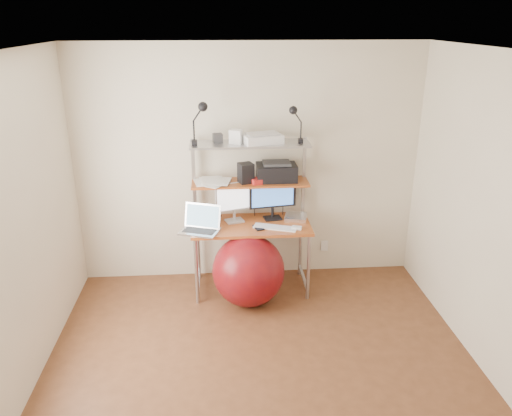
% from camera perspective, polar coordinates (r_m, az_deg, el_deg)
% --- Properties ---
extents(room, '(3.60, 3.60, 3.60)m').
position_cam_1_polar(room, '(3.56, 0.96, -3.26)').
color(room, brown).
rests_on(room, ground).
extents(computer_desk, '(1.20, 0.60, 1.57)m').
position_cam_1_polar(computer_desk, '(5.05, -0.62, 0.70)').
color(computer_desk, '#AE5221').
rests_on(computer_desk, ground).
extents(desktop, '(1.20, 0.60, 0.00)m').
position_cam_1_polar(desktop, '(5.08, -0.57, -1.83)').
color(desktop, '#AE5221').
rests_on(desktop, computer_desk).
extents(mid_shelf, '(1.18, 0.34, 0.00)m').
position_cam_1_polar(mid_shelf, '(5.05, -0.68, 3.04)').
color(mid_shelf, '#AE5221').
rests_on(mid_shelf, computer_desk).
extents(top_shelf, '(1.18, 0.34, 0.00)m').
position_cam_1_polar(top_shelf, '(4.94, -0.70, 7.45)').
color(top_shelf, '#ABABAF').
rests_on(top_shelf, computer_desk).
extents(floor, '(3.60, 3.60, 0.00)m').
position_cam_1_polar(floor, '(4.23, 0.85, -18.89)').
color(floor, brown).
rests_on(floor, ground).
extents(wall_outlet, '(0.08, 0.01, 0.12)m').
position_cam_1_polar(wall_outlet, '(5.68, 7.82, -4.30)').
color(wall_outlet, white).
rests_on(wall_outlet, room).
extents(monitor_silver, '(0.39, 0.19, 0.44)m').
position_cam_1_polar(monitor_silver, '(5.07, -2.52, 0.98)').
color(monitor_silver, '#BCBCC1').
rests_on(monitor_silver, desktop).
extents(monitor_black, '(0.49, 0.16, 0.49)m').
position_cam_1_polar(monitor_black, '(5.13, 1.92, 1.38)').
color(monitor_black, black).
rests_on(monitor_black, desktop).
extents(laptop, '(0.45, 0.40, 0.32)m').
position_cam_1_polar(laptop, '(4.93, -6.29, -1.97)').
color(laptop, silver).
rests_on(laptop, desktop).
extents(keyboard, '(0.45, 0.26, 0.01)m').
position_cam_1_polar(keyboard, '(4.98, 2.21, -2.24)').
color(keyboard, white).
rests_on(keyboard, desktop).
extents(mouse, '(0.11, 0.08, 0.03)m').
position_cam_1_polar(mouse, '(4.97, 4.69, -2.27)').
color(mouse, white).
rests_on(mouse, desktop).
extents(mac_mini, '(0.27, 0.27, 0.04)m').
position_cam_1_polar(mac_mini, '(5.21, 4.57, -1.05)').
color(mac_mini, silver).
rests_on(mac_mini, desktop).
extents(phone, '(0.12, 0.16, 0.01)m').
position_cam_1_polar(phone, '(4.97, 0.27, -2.25)').
color(phone, black).
rests_on(phone, desktop).
extents(printer, '(0.40, 0.28, 0.19)m').
position_cam_1_polar(printer, '(5.07, 2.35, 4.17)').
color(printer, black).
rests_on(printer, mid_shelf).
extents(nas_cube, '(0.17, 0.17, 0.20)m').
position_cam_1_polar(nas_cube, '(5.00, -1.17, 4.02)').
color(nas_cube, black).
rests_on(nas_cube, mid_shelf).
extents(red_box, '(0.21, 0.17, 0.05)m').
position_cam_1_polar(red_box, '(5.00, 0.51, 3.16)').
color(red_box, red).
rests_on(red_box, mid_shelf).
extents(scanner, '(0.42, 0.33, 0.10)m').
position_cam_1_polar(scanner, '(4.93, 0.72, 7.98)').
color(scanner, white).
rests_on(scanner, top_shelf).
extents(box_white, '(0.14, 0.13, 0.14)m').
position_cam_1_polar(box_white, '(4.91, -2.31, 8.17)').
color(box_white, white).
rests_on(box_white, top_shelf).
extents(box_grey, '(0.10, 0.10, 0.09)m').
position_cam_1_polar(box_grey, '(4.96, -4.40, 7.97)').
color(box_grey, '#313134').
rests_on(box_grey, top_shelf).
extents(clip_lamp_left, '(0.17, 0.09, 0.42)m').
position_cam_1_polar(clip_lamp_left, '(4.81, -6.31, 10.65)').
color(clip_lamp_left, black).
rests_on(clip_lamp_left, top_shelf).
extents(clip_lamp_right, '(0.15, 0.08, 0.37)m').
position_cam_1_polar(clip_lamp_right, '(4.88, 4.46, 10.41)').
color(clip_lamp_right, black).
rests_on(clip_lamp_right, top_shelf).
extents(exercise_ball, '(0.72, 0.72, 0.72)m').
position_cam_1_polar(exercise_ball, '(4.98, -0.87, -7.17)').
color(exercise_ball, maroon).
rests_on(exercise_ball, floor).
extents(paper_stack, '(0.40, 0.41, 0.02)m').
position_cam_1_polar(paper_stack, '(5.04, -5.01, 3.05)').
color(paper_stack, white).
rests_on(paper_stack, mid_shelf).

